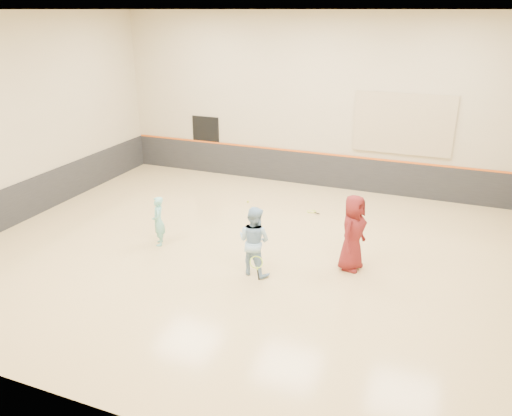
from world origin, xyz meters
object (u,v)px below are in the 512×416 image
at_px(instructor, 254,241).
at_px(spare_racket, 312,210).
at_px(young_man, 353,233).
at_px(girl, 158,221).

bearing_deg(instructor, spare_racket, -80.47).
height_order(instructor, spare_racket, instructor).
bearing_deg(young_man, instructor, 130.97).
distance_m(girl, spare_racket, 5.03).
bearing_deg(girl, spare_racket, 109.56).
bearing_deg(spare_racket, young_man, -59.39).
xyz_separation_m(girl, spare_racket, (3.24, 3.80, -0.63)).
height_order(girl, young_man, young_man).
height_order(girl, spare_racket, girl).
bearing_deg(instructor, young_man, -139.50).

